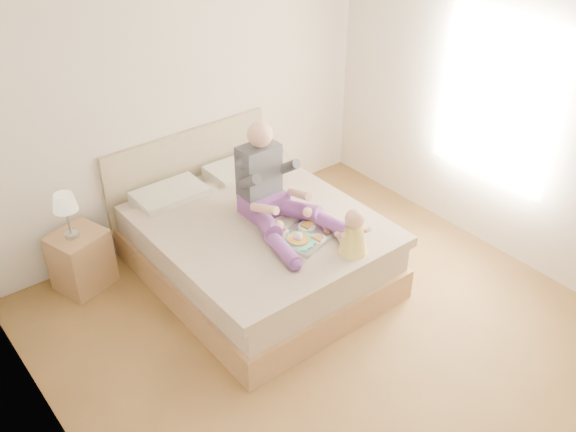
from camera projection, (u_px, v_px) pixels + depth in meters
room at (350, 165)px, 4.26m from camera, size 4.02×4.22×2.71m
bed at (251, 242)px, 5.57m from camera, size 1.70×2.18×1.00m
nightstand at (81, 260)px, 5.44m from camera, size 0.52×0.49×0.52m
lamp at (65, 205)px, 5.11m from camera, size 0.20×0.20×0.41m
adult at (272, 193)px, 5.22m from camera, size 0.71×1.00×0.84m
tray at (305, 234)px, 5.10m from camera, size 0.52×0.45×0.13m
baby at (353, 234)px, 4.88m from camera, size 0.27×0.34×0.38m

